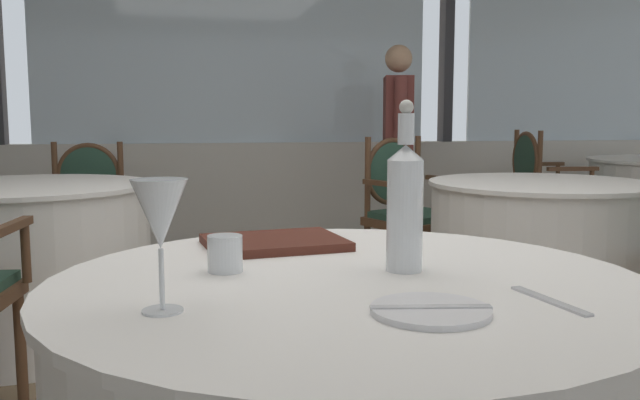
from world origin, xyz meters
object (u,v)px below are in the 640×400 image
(side_plate, at_px, (431,310))
(dining_chair_1_0, at_px, (406,202))
(water_tumbler, at_px, (225,254))
(dining_chair_3_0, at_px, (541,184))
(diner_person_1, at_px, (398,139))
(menu_book, at_px, (274,242))
(dining_chair_0_0, at_px, (84,203))
(wine_glass, at_px, (160,217))
(water_bottle, at_px, (403,203))

(side_plate, bearing_deg, dining_chair_1_0, 71.90)
(water_tumbler, distance_m, dining_chair_3_0, 3.99)
(side_plate, xyz_separation_m, diner_person_1, (1.18, 3.79, 0.14))
(menu_book, xyz_separation_m, dining_chair_0_0, (-0.81, 2.71, -0.22))
(dining_chair_1_0, height_order, diner_person_1, diner_person_1)
(wine_glass, bearing_deg, diner_person_1, 66.75)
(wine_glass, bearing_deg, dining_chair_3_0, 52.59)
(side_plate, height_order, diner_person_1, diner_person_1)
(water_bottle, height_order, menu_book, water_bottle)
(water_bottle, bearing_deg, water_tumbler, 169.83)
(water_tumbler, height_order, dining_chair_1_0, dining_chair_1_0)
(side_plate, height_order, menu_book, menu_book)
(side_plate, xyz_separation_m, water_bottle, (0.05, 0.29, 0.13))
(water_bottle, relative_size, water_tumbler, 4.65)
(water_tumbler, bearing_deg, menu_book, 61.56)
(wine_glass, height_order, water_tumbler, wine_glass)
(dining_chair_0_0, bearing_deg, menu_book, 23.30)
(menu_book, bearing_deg, water_tumbler, -126.24)
(dining_chair_0_0, bearing_deg, dining_chair_3_0, 99.95)
(water_tumbler, height_order, dining_chair_0_0, dining_chair_0_0)
(wine_glass, bearing_deg, water_bottle, 23.33)
(side_plate, distance_m, dining_chair_0_0, 3.44)
(wine_glass, relative_size, menu_book, 0.66)
(water_tumbler, relative_size, diner_person_1, 0.05)
(dining_chair_0_0, height_order, dining_chair_3_0, dining_chair_3_0)
(water_bottle, distance_m, wine_glass, 0.50)
(water_bottle, height_order, dining_chair_3_0, water_bottle)
(side_plate, height_order, wine_glass, wine_glass)
(side_plate, relative_size, dining_chair_0_0, 0.21)
(water_tumbler, bearing_deg, water_bottle, -10.17)
(dining_chair_0_0, bearing_deg, water_tumbler, 19.68)
(wine_glass, xyz_separation_m, diner_person_1, (1.59, 3.69, -0.00))
(wine_glass, height_order, menu_book, wine_glass)
(water_bottle, distance_m, dining_chair_0_0, 3.19)
(wine_glass, relative_size, dining_chair_1_0, 0.22)
(side_plate, bearing_deg, water_bottle, 79.93)
(dining_chair_3_0, bearing_deg, wine_glass, -122.76)
(water_bottle, distance_m, water_tumbler, 0.36)
(wine_glass, height_order, dining_chair_3_0, dining_chair_3_0)
(dining_chair_0_0, bearing_deg, water_bottle, 25.48)
(side_plate, relative_size, dining_chair_3_0, 0.19)
(menu_book, bearing_deg, water_bottle, -62.09)
(water_tumbler, bearing_deg, dining_chair_3_0, 51.62)
(diner_person_1, bearing_deg, dining_chair_3_0, -3.57)
(wine_glass, distance_m, dining_chair_1_0, 3.07)
(dining_chair_3_0, bearing_deg, side_plate, -117.47)
(water_tumbler, xyz_separation_m, menu_book, (0.13, 0.24, -0.03))
(water_bottle, bearing_deg, dining_chair_3_0, 56.23)
(dining_chair_1_0, xyz_separation_m, diner_person_1, (0.25, 0.95, 0.34))
(wine_glass, xyz_separation_m, dining_chair_1_0, (1.33, 2.75, -0.34))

